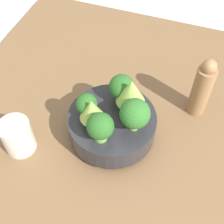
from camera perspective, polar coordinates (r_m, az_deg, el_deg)
The scene contains 11 objects.
ground_plane at distance 0.86m, azimuth -1.81°, elevation -3.97°, with size 6.00×6.00×0.00m, color silver.
table at distance 0.85m, azimuth -1.85°, elevation -3.12°, with size 1.01×0.86×0.04m.
bowl at distance 0.77m, azimuth 0.00°, elevation -2.35°, with size 0.22×0.22×0.07m.
broccoli_floret_front at distance 0.72m, azimuth -4.67°, elevation 1.40°, with size 0.05×0.05×0.07m.
romanesco_piece_near at distance 0.70m, azimuth -4.04°, elevation 0.35°, with size 0.06×0.06×0.08m.
romanesco_piece_far at distance 0.72m, azimuth 3.50°, elevation 3.62°, with size 0.07×0.07×0.10m.
broccoli_floret_left at distance 0.75m, azimuth 1.77°, elevation 4.55°, with size 0.06×0.06×0.08m.
broccoli_floret_back at distance 0.69m, azimuth 4.20°, elevation -0.37°, with size 0.07×0.07×0.09m.
broccoli_floret_right at distance 0.68m, azimuth -2.16°, elevation -2.73°, with size 0.06×0.06×0.08m.
cup at distance 0.78m, azimuth -16.89°, elevation -4.30°, with size 0.07×0.07×0.09m.
pepper_mill at distance 0.82m, azimuth 16.12°, elevation 4.14°, with size 0.05×0.05×0.18m.
Camera 1 is at (0.45, 0.19, 0.72)m, focal length 50.00 mm.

